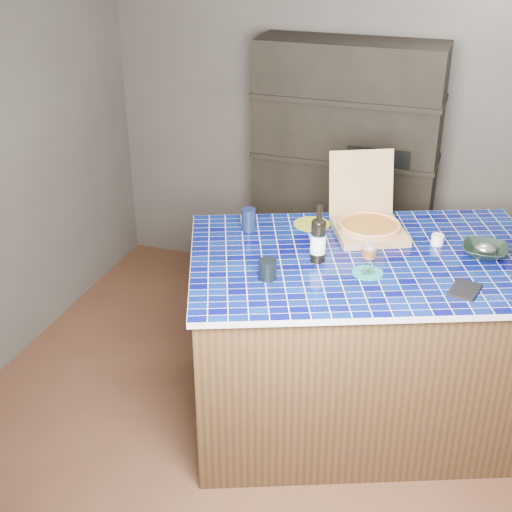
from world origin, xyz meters
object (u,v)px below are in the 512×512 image
(kitchen_island, at_px, (362,339))
(dvd_case, at_px, (465,290))
(wine_glass, at_px, (369,251))
(bowl, at_px, (485,251))
(pizza_box, at_px, (368,223))
(mead_bottle, at_px, (318,240))

(kitchen_island, bearing_deg, dvd_case, -43.65)
(wine_glass, distance_m, bowl, 0.65)
(wine_glass, bearing_deg, pizza_box, 100.50)
(dvd_case, bearing_deg, bowl, 92.22)
(mead_bottle, distance_m, bowl, 0.86)
(mead_bottle, height_order, wine_glass, mead_bottle)
(wine_glass, distance_m, dvd_case, 0.47)
(kitchen_island, relative_size, mead_bottle, 6.93)
(kitchen_island, relative_size, wine_glass, 12.41)
(pizza_box, xyz_separation_m, dvd_case, (0.54, -0.48, -0.05))
(pizza_box, relative_size, wine_glass, 3.27)
(pizza_box, bearing_deg, kitchen_island, -103.74)
(dvd_case, xyz_separation_m, bowl, (0.07, 0.40, 0.02))
(wine_glass, height_order, dvd_case, wine_glass)
(bowl, bearing_deg, kitchen_island, -159.44)
(kitchen_island, bearing_deg, pizza_box, 80.28)
(dvd_case, bearing_deg, kitchen_island, 169.62)
(pizza_box, bearing_deg, mead_bottle, -139.01)
(kitchen_island, bearing_deg, wine_glass, -102.86)
(mead_bottle, distance_m, dvd_case, 0.73)
(pizza_box, distance_m, bowl, 0.62)
(kitchen_island, height_order, wine_glass, wine_glass)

